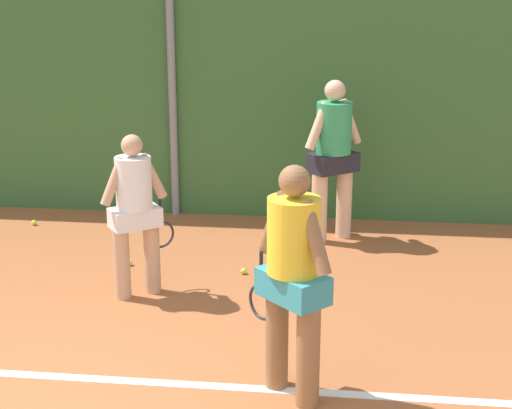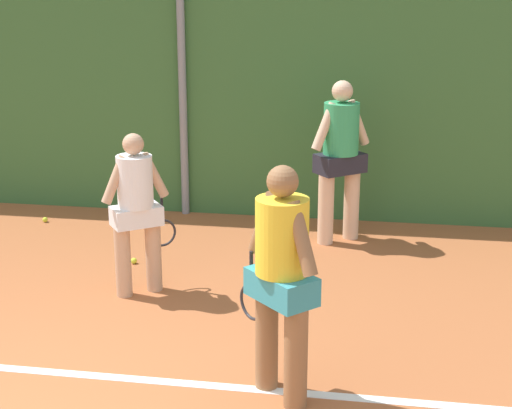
% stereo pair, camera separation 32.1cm
% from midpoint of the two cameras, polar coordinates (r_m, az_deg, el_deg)
% --- Properties ---
extents(ground_plane, '(27.41, 27.41, 0.00)m').
position_cam_midpoint_polar(ground_plane, '(6.88, -14.29, -10.35)').
color(ground_plane, '#A85B33').
extents(hedge_fence_backdrop, '(17.82, 0.25, 3.60)m').
position_cam_midpoint_polar(hedge_fence_backdrop, '(10.12, -6.87, 9.36)').
color(hedge_fence_backdrop, '#386633').
rests_on(hedge_fence_backdrop, ground_plane).
extents(fence_post_center, '(0.10, 0.10, 3.82)m').
position_cam_midpoint_polar(fence_post_center, '(9.94, -7.12, 9.86)').
color(fence_post_center, gray).
rests_on(fence_post_center, ground_plane).
extents(court_baseline_paint, '(13.02, 0.10, 0.01)m').
position_cam_midpoint_polar(court_baseline_paint, '(6.52, -15.66, -12.01)').
color(court_baseline_paint, white).
rests_on(court_baseline_paint, ground_plane).
extents(player_foreground_near, '(0.66, 0.58, 1.78)m').
position_cam_midpoint_polar(player_foreground_near, '(5.62, 1.07, -4.90)').
color(player_foreground_near, '#8C603D').
rests_on(player_foreground_near, ground_plane).
extents(player_midcourt, '(0.60, 0.55, 1.61)m').
position_cam_midpoint_polar(player_midcourt, '(7.57, -10.02, -0.21)').
color(player_midcourt, tan).
rests_on(player_midcourt, ground_plane).
extents(player_backcourt_far, '(0.65, 0.60, 1.89)m').
position_cam_midpoint_polar(player_backcourt_far, '(9.05, 4.65, 3.85)').
color(player_backcourt_far, beige).
rests_on(player_backcourt_far, ground_plane).
extents(tennis_ball_2, '(0.07, 0.07, 0.07)m').
position_cam_midpoint_polar(tennis_ball_2, '(8.62, -10.29, -4.22)').
color(tennis_ball_2, '#CCDB33').
rests_on(tennis_ball_2, ground_plane).
extents(tennis_ball_3, '(0.07, 0.07, 0.07)m').
position_cam_midpoint_polar(tennis_ball_3, '(6.99, 2.24, -9.06)').
color(tennis_ball_3, '#CCDB33').
rests_on(tennis_ball_3, ground_plane).
extents(tennis_ball_5, '(0.07, 0.07, 0.07)m').
position_cam_midpoint_polar(tennis_ball_5, '(8.26, -2.04, -4.89)').
color(tennis_ball_5, '#CCDB33').
rests_on(tennis_ball_5, ground_plane).
extents(tennis_ball_7, '(0.07, 0.07, 0.07)m').
position_cam_midpoint_polar(tennis_ball_7, '(10.24, -16.76, -1.28)').
color(tennis_ball_7, '#CCDB33').
rests_on(tennis_ball_7, ground_plane).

